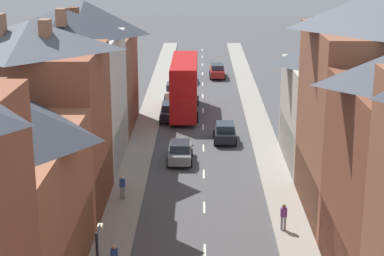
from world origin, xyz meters
name	(u,v)px	position (x,y,z in m)	size (l,w,h in m)	color
pavement_left	(143,140)	(-5.10, 38.00, 0.07)	(2.20, 104.00, 0.14)	gray
pavement_right	(264,140)	(5.10, 38.00, 0.07)	(2.20, 104.00, 0.14)	gray
centre_line_dashes	(203,148)	(0.00, 36.00, 0.01)	(0.14, 97.80, 0.01)	silver
double_decker_bus_lead	(184,85)	(-1.81, 46.69, 2.82)	(2.74, 10.80, 5.30)	red
car_near_blue	(217,71)	(1.80, 63.76, 0.85)	(1.90, 4.53, 1.68)	maroon
car_parked_right_a	(187,75)	(-1.80, 61.31, 0.82)	(1.90, 4.17, 1.64)	gray
car_mid_black	(170,111)	(-3.10, 44.66, 0.82)	(1.90, 4.53, 1.63)	black
car_parked_left_b	(174,91)	(-3.10, 52.92, 0.83)	(1.90, 4.45, 1.65)	silver
car_mid_white	(180,152)	(-1.80, 32.60, 0.82)	(1.90, 3.96, 1.63)	gray
car_far_grey	(225,132)	(1.80, 37.80, 0.82)	(1.90, 3.87, 1.62)	black
pedestrian_mid_right	(284,216)	(4.55, 20.49, 1.03)	(0.36, 0.22, 1.61)	gray
pedestrian_far_left	(122,186)	(-5.28, 24.99, 1.03)	(0.36, 0.22, 1.61)	gray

